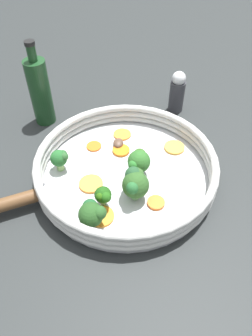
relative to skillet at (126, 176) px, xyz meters
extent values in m
plane|color=#242727|center=(0.00, 0.00, -0.01)|extent=(4.00, 4.00, 0.00)
cylinder|color=#B2B5B7|center=(0.00, 0.00, 0.00)|extent=(0.33, 0.33, 0.01)
torus|color=#B8B9B5|center=(0.00, 0.00, 0.01)|extent=(0.34, 0.34, 0.01)
torus|color=#B8B9B5|center=(0.00, 0.00, 0.03)|extent=(0.34, 0.34, 0.01)
torus|color=#B8B9B5|center=(0.00, 0.00, 0.04)|extent=(0.34, 0.34, 0.01)
sphere|color=#B0B2BA|center=(-0.16, -0.02, 0.01)|extent=(0.01, 0.01, 0.01)
sphere|color=#B4B4B5|center=(-0.13, -0.09, 0.01)|extent=(0.01, 0.01, 0.01)
cylinder|color=orange|center=(-0.04, -0.10, 0.01)|extent=(0.06, 0.06, 0.00)
cylinder|color=orange|center=(-0.01, 0.06, 0.01)|extent=(0.05, 0.05, 0.01)
cylinder|color=orange|center=(-0.07, -0.03, 0.01)|extent=(0.06, 0.06, 0.01)
cylinder|color=gold|center=(0.10, 0.07, 0.01)|extent=(0.04, 0.04, 0.00)
cylinder|color=orange|center=(-0.07, 0.08, 0.01)|extent=(0.04, 0.04, 0.00)
cylinder|color=orange|center=(0.05, -0.07, 0.01)|extent=(0.04, 0.04, 0.01)
cylinder|color=orange|center=(-0.01, 0.11, 0.01)|extent=(0.04, 0.04, 0.00)
cylinder|color=#89B666|center=(-0.13, 0.01, 0.02)|extent=(0.01, 0.01, 0.02)
sphere|color=#205826|center=(-0.13, 0.01, 0.04)|extent=(0.03, 0.03, 0.03)
sphere|color=#285428|center=(-0.12, 0.01, 0.04)|extent=(0.02, 0.02, 0.02)
sphere|color=#265528|center=(-0.12, 0.02, 0.04)|extent=(0.02, 0.02, 0.02)
cylinder|color=#759E60|center=(0.02, 0.00, 0.02)|extent=(0.01, 0.01, 0.02)
sphere|color=#2A5D23|center=(0.02, 0.00, 0.04)|extent=(0.04, 0.04, 0.04)
sphere|color=#2C571A|center=(0.03, 0.01, 0.04)|extent=(0.02, 0.02, 0.02)
sphere|color=#256625|center=(0.01, -0.01, 0.04)|extent=(0.02, 0.02, 0.02)
cylinder|color=#72A34E|center=(-0.06, -0.12, 0.01)|extent=(0.01, 0.01, 0.02)
sphere|color=#21471C|center=(-0.06, -0.12, 0.03)|extent=(0.04, 0.04, 0.04)
sphere|color=#1B4B25|center=(-0.06, -0.10, 0.04)|extent=(0.03, 0.03, 0.03)
sphere|color=#234B1F|center=(-0.04, -0.12, 0.04)|extent=(0.02, 0.02, 0.02)
cylinder|color=#6B945F|center=(0.02, -0.06, 0.02)|extent=(0.01, 0.01, 0.02)
sphere|color=#284E20|center=(0.02, -0.06, 0.04)|extent=(0.05, 0.05, 0.05)
sphere|color=#225829|center=(0.01, -0.07, 0.05)|extent=(0.02, 0.02, 0.02)
sphere|color=#204627|center=(0.01, -0.04, 0.05)|extent=(0.03, 0.03, 0.03)
sphere|color=#2D5223|center=(0.02, -0.04, 0.05)|extent=(0.03, 0.03, 0.03)
cylinder|color=#68854A|center=(-0.04, -0.08, 0.02)|extent=(0.01, 0.01, 0.02)
sphere|color=#1B4812|center=(-0.04, -0.08, 0.04)|extent=(0.03, 0.03, 0.03)
sphere|color=#1E5214|center=(-0.04, -0.09, 0.04)|extent=(0.02, 0.02, 0.02)
sphere|color=#244F0E|center=(-0.05, -0.09, 0.04)|extent=(0.01, 0.01, 0.01)
ellipsoid|color=brown|center=(-0.01, 0.08, 0.01)|extent=(0.02, 0.03, 0.01)
cylinder|color=#333338|center=(0.12, 0.22, 0.03)|extent=(0.04, 0.04, 0.08)
sphere|color=silver|center=(0.12, 0.22, 0.08)|extent=(0.03, 0.03, 0.03)
cylinder|color=#193D1E|center=(-0.18, 0.19, 0.07)|extent=(0.05, 0.05, 0.15)
cylinder|color=#193D1E|center=(-0.18, 0.19, 0.16)|extent=(0.02, 0.02, 0.03)
cylinder|color=black|center=(-0.18, 0.19, 0.18)|extent=(0.02, 0.02, 0.01)
camera|label=1|loc=(-0.01, -0.43, 0.47)|focal=35.00mm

